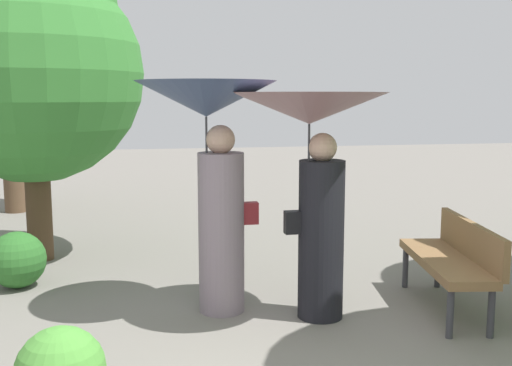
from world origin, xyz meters
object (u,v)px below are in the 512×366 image
(park_bench, at_px, (454,256))
(person_right, at_px, (313,152))
(tree_mid_left, at_px, (31,56))
(person_left, at_px, (212,146))
(tree_near_left, at_px, (6,34))

(park_bench, bearing_deg, person_right, -83.06)
(tree_mid_left, bearing_deg, person_right, -43.18)
(person_left, distance_m, park_bench, 2.45)
(park_bench, height_order, tree_near_left, tree_near_left)
(person_left, distance_m, person_right, 0.91)
(person_left, relative_size, park_bench, 1.35)
(person_left, relative_size, person_right, 1.05)
(person_left, height_order, park_bench, person_left)
(person_right, relative_size, park_bench, 1.29)
(person_right, bearing_deg, park_bench, -92.00)
(tree_near_left, height_order, tree_mid_left, tree_near_left)
(tree_near_left, bearing_deg, person_right, -58.51)
(person_left, height_order, person_right, person_left)
(tree_mid_left, bearing_deg, park_bench, -32.72)
(park_bench, height_order, tree_mid_left, tree_mid_left)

